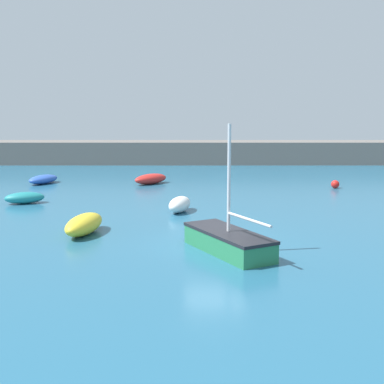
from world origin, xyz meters
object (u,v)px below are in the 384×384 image
(rowboat_white_midwater, at_px, (152,179))
(sailboat_twin_hulled, at_px, (229,241))
(open_tender_yellow, at_px, (44,179))
(mooring_buoy_red, at_px, (336,184))
(fishing_dinghy_green, at_px, (181,204))
(dinghy_near_pier, at_px, (26,198))
(rowboat_blue_near, at_px, (85,224))

(rowboat_white_midwater, bearing_deg, sailboat_twin_hulled, -121.89)
(open_tender_yellow, height_order, sailboat_twin_hulled, sailboat_twin_hulled)
(sailboat_twin_hulled, relative_size, mooring_buoy_red, 8.82)
(rowboat_white_midwater, distance_m, mooring_buoy_red, 13.08)
(open_tender_yellow, xyz_separation_m, sailboat_twin_hulled, (12.31, -18.54, 0.14))
(fishing_dinghy_green, height_order, mooring_buoy_red, fishing_dinghy_green)
(rowboat_white_midwater, relative_size, mooring_buoy_red, 4.98)
(dinghy_near_pier, height_order, rowboat_blue_near, rowboat_blue_near)
(rowboat_blue_near, xyz_separation_m, sailboat_twin_hulled, (6.22, -3.02, 0.02))
(rowboat_white_midwater, xyz_separation_m, rowboat_blue_near, (-1.80, -15.36, 0.08))
(dinghy_near_pier, height_order, sailboat_twin_hulled, sailboat_twin_hulled)
(open_tender_yellow, height_order, mooring_buoy_red, open_tender_yellow)
(sailboat_twin_hulled, bearing_deg, rowboat_blue_near, 35.53)
(open_tender_yellow, bearing_deg, rowboat_white_midwater, -64.50)
(sailboat_twin_hulled, bearing_deg, fishing_dinghy_green, -14.01)
(dinghy_near_pier, bearing_deg, fishing_dinghy_green, -35.87)
(dinghy_near_pier, bearing_deg, rowboat_blue_near, -76.88)
(fishing_dinghy_green, relative_size, rowboat_blue_near, 0.74)
(rowboat_white_midwater, xyz_separation_m, sailboat_twin_hulled, (4.43, -18.39, 0.09))
(dinghy_near_pier, xyz_separation_m, sailboat_twin_hulled, (11.20, -10.53, 0.13))
(fishing_dinghy_green, relative_size, mooring_buoy_red, 4.30)
(mooring_buoy_red, bearing_deg, dinghy_near_pier, -163.64)
(sailboat_twin_hulled, distance_m, mooring_buoy_red, 18.39)
(rowboat_white_midwater, bearing_deg, open_tender_yellow, 133.49)
(dinghy_near_pier, distance_m, rowboat_blue_near, 9.01)
(fishing_dinghy_green, height_order, rowboat_blue_near, rowboat_blue_near)
(rowboat_blue_near, distance_m, sailboat_twin_hulled, 6.92)
(fishing_dinghy_green, height_order, sailboat_twin_hulled, sailboat_twin_hulled)
(open_tender_yellow, distance_m, sailboat_twin_hulled, 22.25)
(dinghy_near_pier, height_order, mooring_buoy_red, dinghy_near_pier)
(rowboat_blue_near, bearing_deg, open_tender_yellow, -146.80)
(fishing_dinghy_green, bearing_deg, rowboat_white_midwater, -149.83)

